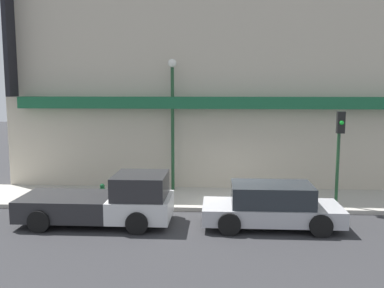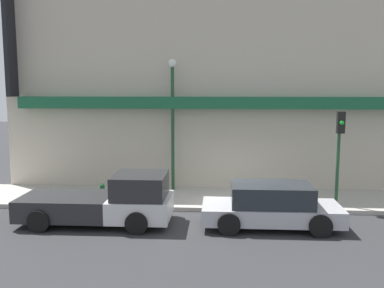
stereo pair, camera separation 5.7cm
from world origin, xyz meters
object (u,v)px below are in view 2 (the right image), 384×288
object	(u,v)px
pickup_truck	(107,201)
fire_hydrant	(102,193)
parked_car	(271,206)
traffic_light	(339,141)
street_lamp	(173,109)

from	to	relation	value
pickup_truck	fire_hydrant	xyz separation A→B (m)	(-0.74, 2.09, -0.23)
parked_car	traffic_light	size ratio (longest dim) A/B	1.28
fire_hydrant	traffic_light	xyz separation A→B (m)	(8.93, 0.08, 2.08)
fire_hydrant	street_lamp	size ratio (longest dim) A/B	0.13
pickup_truck	fire_hydrant	bearing A→B (deg)	109.82
traffic_light	pickup_truck	bearing A→B (deg)	-165.16
pickup_truck	traffic_light	world-z (taller)	traffic_light
fire_hydrant	street_lamp	world-z (taller)	street_lamp
parked_car	traffic_light	xyz separation A→B (m)	(2.71, 2.17, 1.89)
traffic_light	street_lamp	bearing A→B (deg)	162.16
fire_hydrant	street_lamp	distance (m)	4.55
pickup_truck	fire_hydrant	distance (m)	2.23
parked_car	traffic_light	world-z (taller)	traffic_light
pickup_truck	street_lamp	xyz separation A→B (m)	(1.78, 4.23, 2.89)
pickup_truck	parked_car	world-z (taller)	pickup_truck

